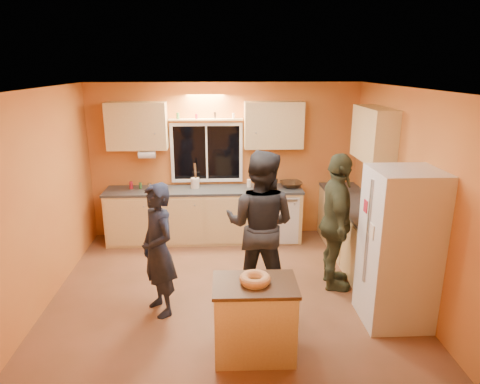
{
  "coord_description": "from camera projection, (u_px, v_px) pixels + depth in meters",
  "views": [
    {
      "loc": [
        -0.11,
        -5.09,
        2.86
      ],
      "look_at": [
        0.18,
        0.4,
        1.22
      ],
      "focal_mm": 32.0,
      "sensor_mm": 36.0,
      "label": 1
    }
  ],
  "objects": [
    {
      "name": "person_center",
      "position": [
        260.0,
        225.0,
        5.32
      ],
      "size": [
        1.12,
        1.01,
        1.89
      ],
      "primitive_type": "imported",
      "rotation": [
        0.0,
        0.0,
        2.76
      ],
      "color": "black",
      "rests_on": "ground"
    },
    {
      "name": "back_counter",
      "position": [
        226.0,
        214.0,
        7.19
      ],
      "size": [
        4.23,
        0.62,
        0.9
      ],
      "color": "tan",
      "rests_on": "ground"
    },
    {
      "name": "utensil_crock",
      "position": [
        195.0,
        183.0,
        7.07
      ],
      "size": [
        0.14,
        0.14,
        0.17
      ],
      "primitive_type": "cylinder",
      "color": "beige",
      "rests_on": "back_counter"
    },
    {
      "name": "ground",
      "position": [
        228.0,
        289.0,
        5.69
      ],
      "size": [
        4.5,
        4.5,
        0.0
      ],
      "primitive_type": "plane",
      "color": "brown",
      "rests_on": "ground"
    },
    {
      "name": "bundt_pastry",
      "position": [
        255.0,
        279.0,
        4.18
      ],
      "size": [
        0.31,
        0.31,
        0.09
      ],
      "primitive_type": "torus",
      "color": "tan",
      "rests_on": "island"
    },
    {
      "name": "person_left",
      "position": [
        158.0,
        250.0,
        4.96
      ],
      "size": [
        0.63,
        0.7,
        1.6
      ],
      "primitive_type": "imported",
      "rotation": [
        0.0,
        0.0,
        -1.01
      ],
      "color": "black",
      "rests_on": "ground"
    },
    {
      "name": "island",
      "position": [
        255.0,
        318.0,
        4.3
      ],
      "size": [
        0.84,
        0.58,
        0.81
      ],
      "rotation": [
        0.0,
        0.0,
        -0.02
      ],
      "color": "tan",
      "rests_on": "ground"
    },
    {
      "name": "person_right",
      "position": [
        336.0,
        222.0,
        5.52
      ],
      "size": [
        0.58,
        1.11,
        1.82
      ],
      "primitive_type": "imported",
      "rotation": [
        0.0,
        0.0,
        1.44
      ],
      "color": "#323823",
      "rests_on": "ground"
    },
    {
      "name": "potted_plant",
      "position": [
        393.0,
        219.0,
        5.2
      ],
      "size": [
        0.34,
        0.31,
        0.31
      ],
      "primitive_type": "imported",
      "rotation": [
        0.0,
        0.0,
        -0.29
      ],
      "color": "gray",
      "rests_on": "right_counter"
    },
    {
      "name": "red_box",
      "position": [
        368.0,
        211.0,
        5.85
      ],
      "size": [
        0.18,
        0.15,
        0.07
      ],
      "primitive_type": "cube",
      "rotation": [
        0.0,
        0.0,
        -0.23
      ],
      "color": "#A61929",
      "rests_on": "right_counter"
    },
    {
      "name": "right_counter",
      "position": [
        363.0,
        240.0,
        6.14
      ],
      "size": [
        0.62,
        1.84,
        0.9
      ],
      "color": "tan",
      "rests_on": "ground"
    },
    {
      "name": "room_shell",
      "position": [
        236.0,
        163.0,
        5.63
      ],
      "size": [
        4.54,
        4.04,
        2.61
      ],
      "color": "orange",
      "rests_on": "ground"
    },
    {
      "name": "mixing_bowl",
      "position": [
        291.0,
        184.0,
        7.14
      ],
      "size": [
        0.41,
        0.41,
        0.09
      ],
      "primitive_type": "imported",
      "rotation": [
        0.0,
        0.0,
        0.11
      ],
      "color": "black",
      "rests_on": "back_counter"
    },
    {
      "name": "refrigerator",
      "position": [
        399.0,
        248.0,
        4.76
      ],
      "size": [
        0.72,
        0.7,
        1.8
      ],
      "primitive_type": "cube",
      "color": "silver",
      "rests_on": "ground"
    }
  ]
}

